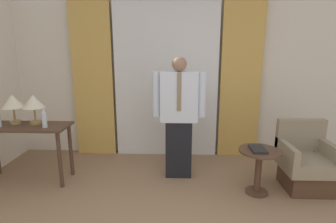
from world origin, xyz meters
TOP-DOWN VIEW (x-y plane):
  - wall_back at (0.00, 3.04)m, footprint 10.00×0.06m
  - curtain_sheer_center at (0.00, 2.91)m, footprint 1.66×0.06m
  - curtain_drape_left at (-1.19, 2.91)m, footprint 0.65×0.06m
  - curtain_drape_right at (1.19, 2.91)m, footprint 0.65×0.06m
  - desk at (-1.84, 1.90)m, footprint 1.19×0.47m
  - table_lamp_left at (-1.98, 1.98)m, footprint 0.28×0.28m
  - table_lamp_right at (-1.70, 1.98)m, footprint 0.28×0.28m
  - bottle_by_lamp at (-1.50, 1.82)m, footprint 0.06×0.06m
  - person at (0.20, 2.11)m, footprint 0.71×0.23m
  - armchair at (1.82, 1.83)m, footprint 0.62×0.61m
  - side_table at (1.17, 1.67)m, footprint 0.49×0.49m
  - book at (1.15, 1.65)m, footprint 0.17×0.26m

SIDE VIEW (x-z plane):
  - armchair at x=1.82m, z-range -0.11..0.75m
  - side_table at x=1.17m, z-range 0.10..0.66m
  - book at x=1.15m, z-range 0.56..0.59m
  - desk at x=-1.84m, z-range 0.25..1.03m
  - bottle_by_lamp at x=-1.50m, z-range 0.75..1.01m
  - person at x=0.20m, z-range 0.06..1.72m
  - table_lamp_left at x=-1.98m, z-range 0.87..1.26m
  - table_lamp_right at x=-1.70m, z-range 0.87..1.26m
  - curtain_sheer_center at x=0.00m, z-range 0.00..2.58m
  - curtain_drape_left at x=-1.19m, z-range 0.00..2.58m
  - curtain_drape_right at x=1.19m, z-range 0.00..2.58m
  - wall_back at x=0.00m, z-range 0.00..2.70m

